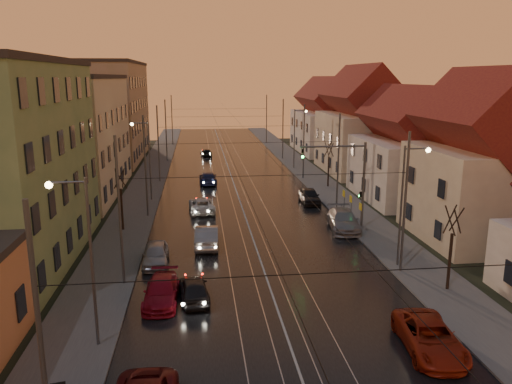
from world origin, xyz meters
name	(u,v)px	position (x,y,z in m)	size (l,w,h in m)	color
ground	(294,358)	(0.00, 0.00, 0.00)	(160.00, 160.00, 0.00)	black
road	(232,179)	(0.00, 40.00, 0.02)	(16.00, 120.00, 0.04)	black
sidewalk_left	(149,180)	(-10.00, 40.00, 0.07)	(4.00, 120.00, 0.15)	#4C4C4C
sidewalk_right	(312,177)	(10.00, 40.00, 0.07)	(4.00, 120.00, 0.15)	#4C4C4C
tram_rail_0	(214,179)	(-2.20, 40.00, 0.06)	(0.06, 120.00, 0.03)	gray
tram_rail_1	(226,179)	(-0.77, 40.00, 0.06)	(0.06, 120.00, 0.03)	gray
tram_rail_2	(238,178)	(0.77, 40.00, 0.06)	(0.06, 120.00, 0.03)	gray
tram_rail_3	(250,178)	(2.20, 40.00, 0.06)	(0.06, 120.00, 0.03)	gray
apartment_left_2	(67,138)	(-17.50, 34.00, 6.00)	(10.00, 20.00, 12.00)	beige
apartment_left_3	(107,112)	(-17.50, 58.00, 7.00)	(10.00, 24.00, 14.00)	#8D7D5B
house_right_1	(481,169)	(17.00, 15.00, 5.45)	(8.67, 10.20, 10.80)	#C1B094
house_right_2	(409,154)	(17.00, 28.00, 4.64)	(9.18, 12.24, 9.20)	beige
house_right_3	(361,127)	(17.00, 43.00, 5.80)	(9.18, 14.28, 11.50)	#C1B094
house_right_4	(326,121)	(17.00, 61.00, 5.05)	(9.18, 16.32, 10.00)	beige
catenary_pole_l_0	(41,351)	(-8.60, -6.00, 4.50)	(0.16, 0.16, 9.00)	#595B60
catenary_pole_l_1	(120,213)	(-8.60, 9.00, 4.50)	(0.16, 0.16, 9.00)	#595B60
catenary_pole_r_1	(405,204)	(8.60, 9.00, 4.50)	(0.16, 0.16, 9.00)	#595B60
catenary_pole_l_2	(145,167)	(-8.60, 24.00, 4.50)	(0.16, 0.16, 9.00)	#595B60
catenary_pole_r_2	(338,163)	(8.60, 24.00, 4.50)	(0.16, 0.16, 9.00)	#595B60
catenary_pole_l_3	(158,145)	(-8.60, 39.00, 4.50)	(0.16, 0.16, 9.00)	#595B60
catenary_pole_r_3	(304,142)	(8.60, 39.00, 4.50)	(0.16, 0.16, 9.00)	#595B60
catenary_pole_l_4	(166,131)	(-8.60, 54.00, 4.50)	(0.16, 0.16, 9.00)	#595B60
catenary_pole_r_4	(283,129)	(8.60, 54.00, 4.50)	(0.16, 0.16, 9.00)	#595B60
catenary_pole_l_5	(172,120)	(-8.60, 72.00, 4.50)	(0.16, 0.16, 9.00)	#595B60
catenary_pole_r_5	(267,119)	(8.60, 72.00, 4.50)	(0.16, 0.16, 9.00)	#595B60
street_lamp_0	(84,247)	(-9.10, 2.00, 4.89)	(1.75, 0.32, 8.00)	#595B60
street_lamp_1	(407,194)	(9.10, 10.00, 4.89)	(1.75, 0.32, 8.00)	#595B60
street_lamp_2	(146,153)	(-9.10, 30.00, 4.89)	(1.75, 0.32, 8.00)	#595B60
street_lamp_3	(297,133)	(9.10, 46.00, 4.89)	(1.75, 0.32, 8.00)	#595B60
traffic_light_mast	(352,175)	(7.99, 18.00, 4.60)	(5.30, 0.32, 7.20)	#595B60
bare_tree_0	(121,201)	(-10.20, 20.00, 2.49)	(1.09, 1.09, 5.11)	black
bare_tree_1	(451,251)	(10.20, 6.00, 2.49)	(1.09, 1.09, 5.11)	black
bare_tree_2	(329,166)	(10.40, 34.00, 2.49)	(1.09, 1.09, 5.11)	black
driving_car_0	(194,289)	(-4.44, 6.49, 0.66)	(1.57, 3.90, 1.33)	black
driving_car_1	(207,236)	(-3.53, 15.57, 0.78)	(1.66, 4.75, 1.56)	gray
driving_car_2	(202,205)	(-3.82, 25.12, 0.66)	(2.19, 4.76, 1.32)	silver
driving_car_3	(208,178)	(-2.97, 37.45, 0.69)	(1.94, 4.78, 1.39)	#18214A
driving_car_4	(206,153)	(-2.81, 58.08, 0.62)	(1.46, 3.63, 1.24)	black
parked_left_2	(162,291)	(-6.20, 6.39, 0.65)	(1.83, 4.51, 1.31)	maroon
parked_left_3	(156,254)	(-6.97, 12.24, 0.71)	(1.68, 4.16, 1.42)	#A2A2A8
parked_right_0	(430,337)	(6.20, -0.10, 0.70)	(2.31, 5.01, 1.39)	#9D230F
parked_right_1	(343,220)	(7.60, 18.37, 0.79)	(2.22, 5.45, 1.58)	gray
parked_right_2	(309,196)	(6.74, 27.20, 0.74)	(1.76, 4.36, 1.49)	black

